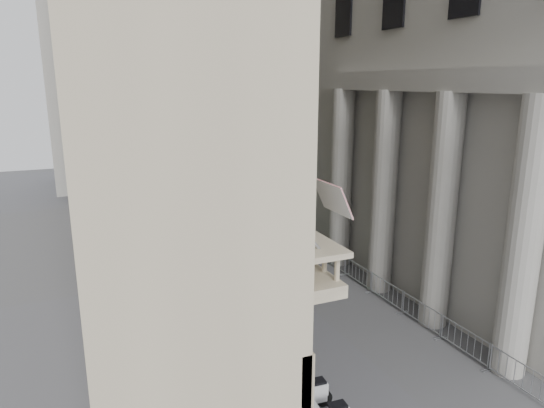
% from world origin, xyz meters
% --- Properties ---
extents(far_building, '(22.00, 10.00, 30.00)m').
position_xyz_m(far_building, '(0.00, 48.00, 15.00)').
color(far_building, '#B7B4AD').
rests_on(far_building, ground).
extents(iron_fence, '(0.30, 28.00, 1.40)m').
position_xyz_m(iron_fence, '(-4.30, 18.00, 0.00)').
color(iron_fence, black).
rests_on(iron_fence, ground).
extents(blue_awning, '(1.60, 3.00, 3.00)m').
position_xyz_m(blue_awning, '(4.15, 26.00, 0.00)').
color(blue_awning, navy).
rests_on(blue_awning, ground).
extents(scooter_4, '(1.43, 0.65, 1.50)m').
position_xyz_m(scooter_4, '(-3.52, 8.24, 0.00)').
color(scooter_4, silver).
rests_on(scooter_4, ground).
extents(scooter_5, '(1.43, 0.65, 1.50)m').
position_xyz_m(scooter_5, '(-3.52, 9.53, 0.00)').
color(scooter_5, silver).
rests_on(scooter_5, ground).
extents(scooter_6, '(1.43, 0.65, 1.50)m').
position_xyz_m(scooter_6, '(-3.52, 10.82, 0.00)').
color(scooter_6, silver).
rests_on(scooter_6, ground).
extents(scooter_7, '(1.43, 0.65, 1.50)m').
position_xyz_m(scooter_7, '(-3.52, 12.11, 0.00)').
color(scooter_7, silver).
rests_on(scooter_7, ground).
extents(scooter_8, '(1.43, 0.65, 1.50)m').
position_xyz_m(scooter_8, '(-3.52, 13.41, 0.00)').
color(scooter_8, silver).
rests_on(scooter_8, ground).
extents(scooter_9, '(1.43, 0.65, 1.50)m').
position_xyz_m(scooter_9, '(-3.52, 14.70, 0.00)').
color(scooter_9, silver).
rests_on(scooter_9, ground).
extents(scooter_10, '(1.43, 0.65, 1.50)m').
position_xyz_m(scooter_10, '(-3.52, 15.99, 0.00)').
color(scooter_10, silver).
rests_on(scooter_10, ground).
extents(scooter_11, '(1.43, 0.65, 1.50)m').
position_xyz_m(scooter_11, '(-3.52, 17.28, 0.00)').
color(scooter_11, silver).
rests_on(scooter_11, ground).
extents(scooter_12, '(1.43, 0.65, 1.50)m').
position_xyz_m(scooter_12, '(-3.52, 18.57, 0.00)').
color(scooter_12, silver).
rests_on(scooter_12, ground).
extents(barrier_0, '(0.60, 2.40, 1.10)m').
position_xyz_m(barrier_0, '(3.62, 5.02, 0.00)').
color(barrier_0, '#AEB1B6').
rests_on(barrier_0, ground).
extents(barrier_1, '(0.60, 2.40, 1.10)m').
position_xyz_m(barrier_1, '(3.62, 7.52, 0.00)').
color(barrier_1, '#AEB1B6').
rests_on(barrier_1, ground).
extents(barrier_2, '(0.60, 2.40, 1.10)m').
position_xyz_m(barrier_2, '(3.62, 10.02, 0.00)').
color(barrier_2, '#AEB1B6').
rests_on(barrier_2, ground).
extents(barrier_3, '(0.60, 2.40, 1.10)m').
position_xyz_m(barrier_3, '(3.62, 12.52, 0.00)').
color(barrier_3, '#AEB1B6').
rests_on(barrier_3, ground).
extents(barrier_4, '(0.60, 2.40, 1.10)m').
position_xyz_m(barrier_4, '(3.62, 15.02, 0.00)').
color(barrier_4, '#AEB1B6').
rests_on(barrier_4, ground).
extents(barrier_5, '(0.60, 2.40, 1.10)m').
position_xyz_m(barrier_5, '(3.62, 17.52, 0.00)').
color(barrier_5, '#AEB1B6').
rests_on(barrier_5, ground).
extents(barrier_6, '(0.60, 2.40, 1.10)m').
position_xyz_m(barrier_6, '(3.62, 20.02, 0.00)').
color(barrier_6, '#AEB1B6').
rests_on(barrier_6, ground).
extents(barrier_7, '(0.60, 2.40, 1.10)m').
position_xyz_m(barrier_7, '(3.62, 22.52, 0.00)').
color(barrier_7, '#AEB1B6').
rests_on(barrier_7, ground).
extents(barrier_8, '(0.60, 2.40, 1.10)m').
position_xyz_m(barrier_8, '(3.62, 25.02, 0.00)').
color(barrier_8, '#AEB1B6').
rests_on(barrier_8, ground).
extents(security_tent, '(3.67, 3.67, 2.98)m').
position_xyz_m(security_tent, '(-3.60, 20.00, 2.49)').
color(security_tent, silver).
rests_on(security_tent, ground).
extents(street_lamp, '(2.81, 0.65, 8.69)m').
position_xyz_m(street_lamp, '(-3.45, 22.76, 5.21)').
color(street_lamp, '#9A9CA2').
rests_on(street_lamp, ground).
extents(info_kiosk, '(0.50, 0.95, 1.92)m').
position_xyz_m(info_kiosk, '(-3.98, 22.10, 0.97)').
color(info_kiosk, black).
rests_on(info_kiosk, ground).
extents(pedestrian_a, '(0.76, 0.52, 2.00)m').
position_xyz_m(pedestrian_a, '(0.93, 30.59, 1.00)').
color(pedestrian_a, black).
rests_on(pedestrian_a, ground).
extents(pedestrian_b, '(0.94, 0.75, 1.85)m').
position_xyz_m(pedestrian_b, '(1.02, 29.36, 0.92)').
color(pedestrian_b, black).
rests_on(pedestrian_b, ground).
extents(pedestrian_c, '(1.00, 0.76, 1.82)m').
position_xyz_m(pedestrian_c, '(0.94, 27.65, 0.91)').
color(pedestrian_c, black).
rests_on(pedestrian_c, ground).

